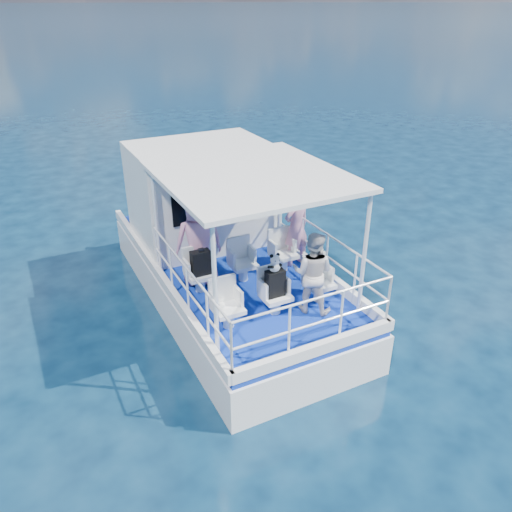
{
  "coord_description": "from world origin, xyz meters",
  "views": [
    {
      "loc": [
        -3.62,
        -7.48,
        5.81
      ],
      "look_at": [
        -0.02,
        -0.4,
        1.71
      ],
      "focal_mm": 35.0,
      "sensor_mm": 36.0,
      "label": 1
    }
  ],
  "objects_px": {
    "passenger_stbd_aft": "(312,273)",
    "backpack_center": "(275,283)",
    "panda": "(275,263)",
    "passenger_port_fwd": "(199,240)"
  },
  "relations": [
    {
      "from": "passenger_stbd_aft",
      "to": "backpack_center",
      "type": "xyz_separation_m",
      "value": [
        -0.64,
        0.16,
        -0.12
      ]
    },
    {
      "from": "backpack_center",
      "to": "panda",
      "type": "height_order",
      "value": "panda"
    },
    {
      "from": "passenger_port_fwd",
      "to": "backpack_center",
      "type": "distance_m",
      "value": 1.8
    },
    {
      "from": "passenger_stbd_aft",
      "to": "panda",
      "type": "relative_size",
      "value": 4.55
    },
    {
      "from": "passenger_stbd_aft",
      "to": "backpack_center",
      "type": "relative_size",
      "value": 3.09
    },
    {
      "from": "passenger_port_fwd",
      "to": "panda",
      "type": "xyz_separation_m",
      "value": [
        0.72,
        -1.62,
        0.13
      ]
    },
    {
      "from": "passenger_port_fwd",
      "to": "panda",
      "type": "height_order",
      "value": "passenger_port_fwd"
    },
    {
      "from": "passenger_port_fwd",
      "to": "panda",
      "type": "distance_m",
      "value": 1.78
    },
    {
      "from": "passenger_port_fwd",
      "to": "passenger_stbd_aft",
      "type": "distance_m",
      "value": 2.26
    },
    {
      "from": "backpack_center",
      "to": "panda",
      "type": "xyz_separation_m",
      "value": [
        -0.02,
        -0.01,
        0.41
      ]
    }
  ]
}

